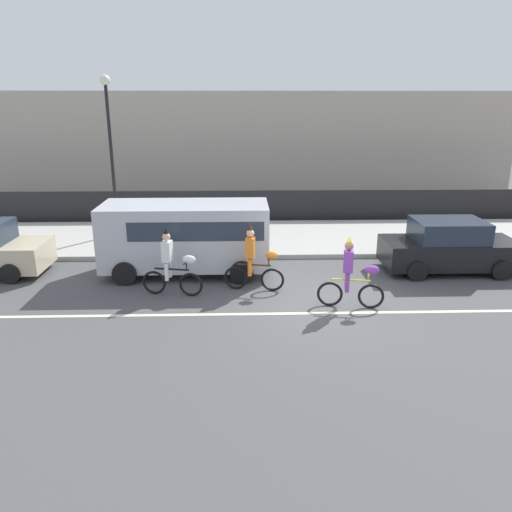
# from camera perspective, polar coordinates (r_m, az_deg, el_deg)

# --- Properties ---
(ground_plane) EXTENTS (80.00, 80.00, 0.00)m
(ground_plane) POSITION_cam_1_polar(r_m,az_deg,el_deg) (13.26, 7.18, -5.62)
(ground_plane) COLOR #4C4C4F
(road_centre_line) EXTENTS (36.00, 0.14, 0.01)m
(road_centre_line) POSITION_cam_1_polar(r_m,az_deg,el_deg) (12.81, 7.51, -6.48)
(road_centre_line) COLOR beige
(road_centre_line) RESTS_ON ground
(sidewalk_curb) EXTENTS (60.00, 5.00, 0.15)m
(sidewalk_curb) POSITION_cam_1_polar(r_m,az_deg,el_deg) (19.34, 4.32, 2.14)
(sidewalk_curb) COLOR #ADAAA3
(sidewalk_curb) RESTS_ON ground
(fence_line) EXTENTS (40.00, 0.08, 1.40)m
(fence_line) POSITION_cam_1_polar(r_m,az_deg,el_deg) (22.00, 3.59, 5.72)
(fence_line) COLOR black
(fence_line) RESTS_ON ground
(building_backdrop) EXTENTS (28.00, 8.00, 5.58)m
(building_backdrop) POSITION_cam_1_polar(r_m,az_deg,el_deg) (30.14, -1.25, 12.94)
(building_backdrop) COLOR #B2A899
(building_backdrop) RESTS_ON ground
(parade_cyclist_zebra) EXTENTS (1.70, 0.54, 1.92)m
(parade_cyclist_zebra) POSITION_cam_1_polar(r_m,az_deg,el_deg) (13.74, -9.58, -1.14)
(parade_cyclist_zebra) COLOR black
(parade_cyclist_zebra) RESTS_ON ground
(parade_cyclist_orange) EXTENTS (1.70, 0.53, 1.92)m
(parade_cyclist_orange) POSITION_cam_1_polar(r_m,az_deg,el_deg) (13.91, -0.18, -0.67)
(parade_cyclist_orange) COLOR black
(parade_cyclist_orange) RESTS_ON ground
(parade_cyclist_purple) EXTENTS (1.70, 0.54, 1.92)m
(parade_cyclist_purple) POSITION_cam_1_polar(r_m,az_deg,el_deg) (12.98, 10.91, -2.34)
(parade_cyclist_purple) COLOR black
(parade_cyclist_purple) RESTS_ON ground
(parked_van_silver) EXTENTS (5.00, 2.22, 2.18)m
(parked_van_silver) POSITION_cam_1_polar(r_m,az_deg,el_deg) (15.34, -7.77, 2.61)
(parked_van_silver) COLOR silver
(parked_van_silver) RESTS_ON ground
(parked_car_black) EXTENTS (4.10, 1.92, 1.64)m
(parked_car_black) POSITION_cam_1_polar(r_m,az_deg,el_deg) (16.64, 21.18, 0.96)
(parked_car_black) COLOR black
(parked_car_black) RESTS_ON ground
(street_lamp_post) EXTENTS (0.36, 0.36, 5.86)m
(street_lamp_post) POSITION_cam_1_polar(r_m,az_deg,el_deg) (19.55, -16.39, 13.32)
(street_lamp_post) COLOR black
(street_lamp_post) RESTS_ON sidewalk_curb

